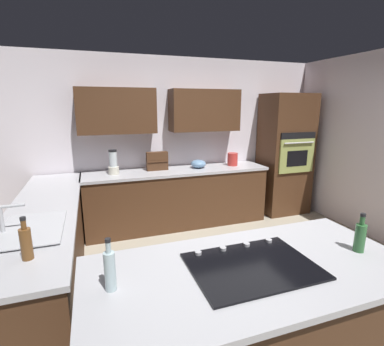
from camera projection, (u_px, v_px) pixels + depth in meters
ground_plane at (233, 283)px, 3.13m from camera, size 14.00×14.00×0.00m
wall_back at (174, 134)px, 4.67m from camera, size 6.00×0.44×2.60m
lower_cabinets_back at (178, 199)px, 4.58m from camera, size 2.80×0.60×0.86m
countertop_back at (178, 171)px, 4.48m from camera, size 2.84×0.64×0.04m
lower_cabinets_side at (49, 250)px, 2.96m from camera, size 0.60×2.90×0.86m
countertop_side at (43, 209)px, 2.85m from camera, size 0.64×2.94×0.04m
island_base at (249, 332)px, 1.89m from camera, size 1.97×0.89×0.86m
island_top at (252, 270)px, 1.79m from camera, size 2.05×0.97×0.04m
wall_oven at (285, 155)px, 5.07m from camera, size 0.80×0.66×2.06m
sink_unit at (31, 229)px, 2.30m from camera, size 0.46×0.70×0.23m
cooktop at (252, 265)px, 1.79m from camera, size 0.76×0.56×0.03m
blender at (113, 164)px, 4.16m from camera, size 0.15×0.15×0.35m
mixing_bowl at (198, 164)px, 4.60m from camera, size 0.24×0.24×0.13m
spice_rack at (157, 161)px, 4.42m from camera, size 0.32×0.11×0.28m
kettle at (233, 159)px, 4.78m from camera, size 0.17×0.17×0.21m
dish_soap_bottle at (26, 243)px, 1.85m from camera, size 0.07×0.07×0.29m
oil_bottle at (110, 269)px, 1.54m from camera, size 0.06×0.06×0.30m
second_bottle at (360, 236)px, 1.96m from camera, size 0.07×0.07×0.27m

